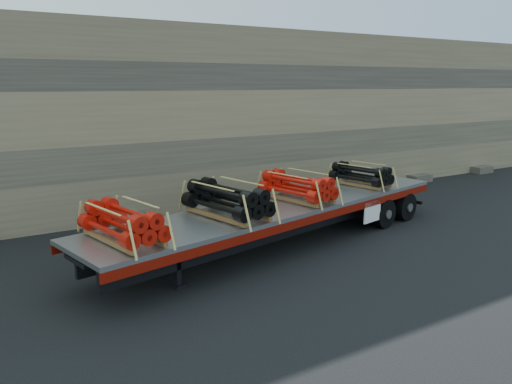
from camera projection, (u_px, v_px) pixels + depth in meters
ground at (270, 247)px, 15.16m from camera, size 120.00×120.00×0.00m
rock_wall at (182, 118)px, 19.84m from camera, size 44.00×3.00×7.00m
trailer at (282, 224)px, 15.21m from camera, size 13.24×5.16×1.30m
bundle_front at (123, 224)px, 11.44m from camera, size 1.61×2.49×0.82m
bundle_midfront at (227, 201)px, 13.53m from camera, size 1.75×2.71×0.89m
bundle_midrear at (297, 187)px, 15.44m from camera, size 1.62×2.52×0.83m
bundle_rear at (361, 175)px, 17.71m from camera, size 1.44×2.24×0.73m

